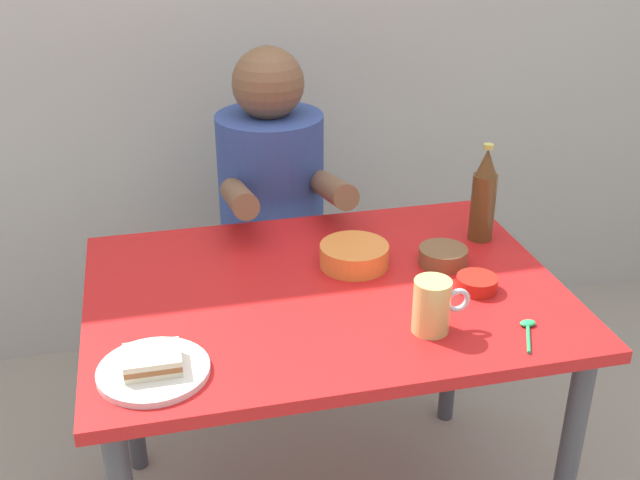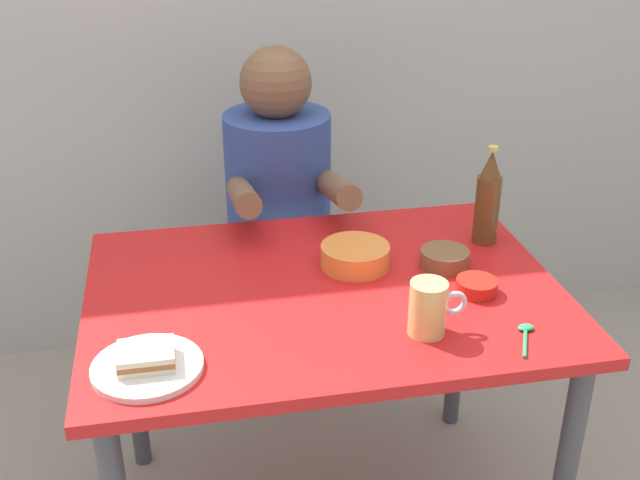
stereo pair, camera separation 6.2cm
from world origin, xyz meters
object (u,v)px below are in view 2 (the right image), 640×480
at_px(stool, 281,298).
at_px(plate_orange, 147,367).
at_px(person_seated, 279,181).
at_px(beer_bottle, 488,200).
at_px(soup_bowl_orange, 355,255).
at_px(sandwich, 146,356).
at_px(beer_mug, 429,308).
at_px(dining_table, 324,321).

bearing_deg(stool, plate_orange, -113.83).
height_order(stool, plate_orange, plate_orange).
distance_m(person_seated, beer_bottle, 0.67).
distance_m(beer_bottle, soup_bowl_orange, 0.38).
height_order(sandwich, beer_mug, beer_mug).
bearing_deg(plate_orange, dining_table, 31.90).
bearing_deg(sandwich, stool, 66.17).
relative_size(beer_mug, beer_bottle, 0.48).
bearing_deg(stool, dining_table, -88.58).
height_order(stool, beer_mug, beer_mug).
xyz_separation_m(dining_table, sandwich, (-0.41, -0.25, 0.13)).
bearing_deg(dining_table, person_seated, 91.44).
xyz_separation_m(plate_orange, soup_bowl_orange, (0.50, 0.34, 0.02)).
relative_size(stool, beer_bottle, 1.72).
bearing_deg(plate_orange, beer_bottle, 25.45).
bearing_deg(stool, person_seated, -90.00).
bearing_deg(plate_orange, sandwich, 0.00).
relative_size(person_seated, plate_orange, 3.27).
xyz_separation_m(beer_bottle, soup_bowl_orange, (-0.36, -0.07, -0.09)).
xyz_separation_m(person_seated, beer_bottle, (0.48, -0.46, 0.09)).
distance_m(stool, beer_bottle, 0.84).
height_order(dining_table, plate_orange, plate_orange).
height_order(person_seated, soup_bowl_orange, person_seated).
bearing_deg(dining_table, sandwich, -148.10).
relative_size(person_seated, beer_bottle, 2.75).
height_order(beer_mug, soup_bowl_orange, beer_mug).
bearing_deg(dining_table, beer_bottle, 19.14).
relative_size(stool, sandwich, 4.09).
height_order(dining_table, beer_mug, beer_mug).
bearing_deg(person_seated, dining_table, -88.56).
distance_m(person_seated, soup_bowl_orange, 0.54).
relative_size(stool, person_seated, 0.63).
height_order(dining_table, soup_bowl_orange, soup_bowl_orange).
relative_size(person_seated, sandwich, 6.54).
bearing_deg(beer_bottle, beer_mug, -126.04).
relative_size(plate_orange, sandwich, 2.00).
bearing_deg(sandwich, person_seated, 65.90).
height_order(stool, beer_bottle, beer_bottle).
height_order(person_seated, plate_orange, person_seated).
relative_size(dining_table, soup_bowl_orange, 6.47).
xyz_separation_m(plate_orange, sandwich, (0.00, 0.00, 0.02)).
relative_size(dining_table, stool, 2.44).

